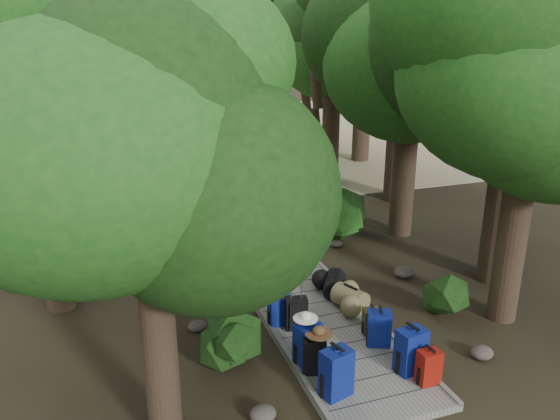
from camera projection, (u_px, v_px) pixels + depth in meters
name	position (u px, v px, depth m)	size (l,w,h in m)	color
ground	(283.00, 278.00, 12.05)	(120.00, 120.00, 0.00)	#2E2617
sand_beach	(173.00, 140.00, 26.35)	(40.00, 22.00, 0.02)	tan
boardwalk	(269.00, 258.00, 12.92)	(2.00, 12.00, 0.12)	slate
backpack_left_a	(336.00, 370.00, 7.93)	(0.44, 0.31, 0.83)	navy
backpack_left_b	(314.00, 353.00, 8.49)	(0.36, 0.26, 0.67)	black
backpack_left_c	(308.00, 341.00, 8.72)	(0.41, 0.29, 0.77)	navy
backpack_left_d	(280.00, 308.00, 9.89)	(0.40, 0.29, 0.61)	navy
backpack_right_a	(429.00, 365.00, 8.24)	(0.34, 0.24, 0.60)	#8E0505
backpack_right_b	(411.00, 348.00, 8.49)	(0.45, 0.31, 0.81)	navy
backpack_right_c	(379.00, 326.00, 9.23)	(0.40, 0.28, 0.68)	navy
backpack_right_d	(372.00, 320.00, 9.61)	(0.33, 0.24, 0.50)	#3D401A
duffel_right_khaki	(350.00, 298.00, 10.46)	(0.43, 0.65, 0.43)	olive
duffel_right_black	(335.00, 284.00, 11.01)	(0.43, 0.68, 0.43)	black
suitcase_on_boardwalk	(296.00, 313.00, 9.73)	(0.39, 0.21, 0.60)	black
lone_suitcase_on_sand	(219.00, 173.00, 19.16)	(0.43, 0.24, 0.67)	black
hat_brown	(319.00, 330.00, 8.38)	(0.44, 0.44, 0.13)	#51351E
hat_white	(306.00, 315.00, 8.62)	(0.40, 0.40, 0.13)	silver
kayak	(106.00, 172.00, 20.04)	(0.64, 2.94, 0.29)	#A60E0F
sun_lounger	(266.00, 152.00, 22.26)	(0.67, 2.09, 0.67)	silver
tree_right_a	(529.00, 120.00, 9.21)	(4.54, 4.54, 7.56)	black
tree_right_b	(521.00, 59.00, 10.48)	(5.23, 5.23, 9.34)	black
tree_right_c	(412.00, 70.00, 13.24)	(4.92, 4.92, 8.52)	black
tree_right_d	(409.00, 5.00, 15.62)	(6.36, 6.36, 11.65)	black
tree_right_e	(333.00, 57.00, 17.84)	(4.77, 4.77, 8.59)	black
tree_right_f	(366.00, 33.00, 20.89)	(5.58, 5.58, 9.97)	black
tree_left_a	(149.00, 211.00, 6.41)	(3.87, 3.87, 6.45)	black
tree_left_b	(33.00, 107.00, 9.53)	(4.37, 4.37, 7.86)	black
tree_left_c	(62.00, 71.00, 12.24)	(4.96, 4.96, 8.62)	black
tree_back_a	(146.00, 39.00, 23.11)	(5.45, 5.45, 9.43)	black
tree_back_b	(205.00, 24.00, 25.13)	(5.99, 5.99, 10.70)	black
tree_back_c	(278.00, 51.00, 26.15)	(4.54, 4.54, 8.18)	black
tree_back_d	(44.00, 62.00, 22.09)	(4.63, 4.63, 7.72)	black
palm_right_a	(325.00, 61.00, 16.80)	(4.96, 4.96, 8.46)	#134516
palm_right_b	(312.00, 42.00, 21.47)	(4.83, 4.83, 9.33)	#134516
palm_right_c	(244.00, 72.00, 22.93)	(4.30, 4.30, 6.85)	#134516
palm_left_a	(49.00, 83.00, 14.65)	(4.81, 4.81, 7.65)	#134516
rock_left_a	(263.00, 414.00, 7.68)	(0.39, 0.35, 0.21)	#4C473F
rock_left_b	(197.00, 326.00, 9.95)	(0.34, 0.31, 0.19)	#4C473F
rock_left_c	(220.00, 270.00, 12.04)	(0.60, 0.54, 0.33)	#4C473F
rock_left_d	(173.00, 241.00, 13.94)	(0.26, 0.23, 0.14)	#4C473F
rock_right_a	(482.00, 353.00, 9.11)	(0.39, 0.35, 0.22)	#4C473F
rock_right_b	(404.00, 272.00, 12.04)	(0.45, 0.40, 0.25)	#4C473F
rock_right_c	(336.00, 244.00, 13.70)	(0.30, 0.27, 0.16)	#4C473F
rock_right_d	(344.00, 208.00, 16.17)	(0.51, 0.46, 0.28)	#4C473F
shrub_left_a	(225.00, 346.00, 8.61)	(1.09, 1.09, 0.98)	#164715
shrub_left_b	(201.00, 253.00, 12.27)	(0.96, 0.96, 0.86)	#164715
shrub_left_c	(141.00, 203.00, 15.55)	(1.05, 1.05, 0.94)	#164715
shrub_right_a	(441.00, 298.00, 10.33)	(0.89, 0.89, 0.80)	#164715
shrub_right_b	(343.00, 213.00, 14.21)	(1.43, 1.43, 1.29)	#164715
shrub_right_c	(290.00, 184.00, 17.81)	(0.84, 0.84, 0.76)	#164715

